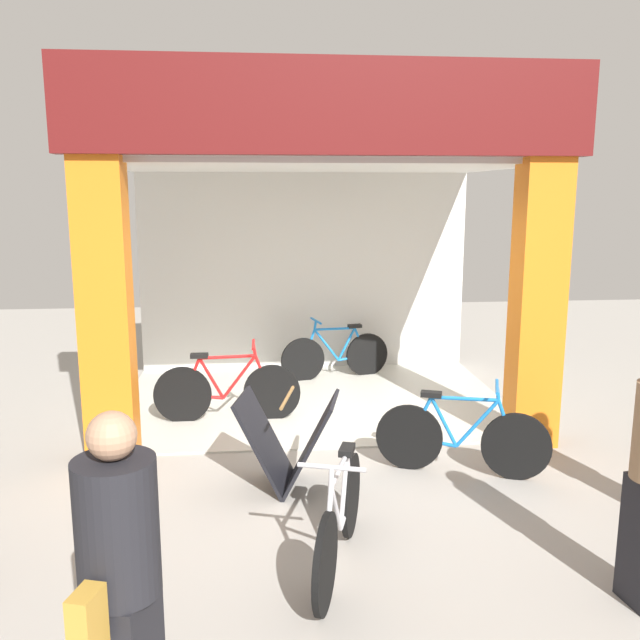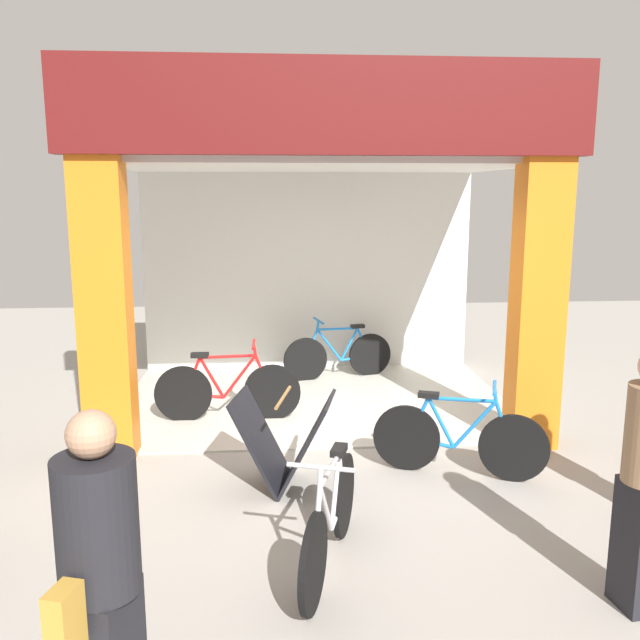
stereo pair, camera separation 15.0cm
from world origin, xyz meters
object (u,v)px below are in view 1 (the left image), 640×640
Objects in this scene: bicycle_inside_1 at (336,355)px; bicycle_parked_1 at (461,438)px; pedestrian_0 at (120,583)px; bicycle_parked_0 at (339,520)px; sandwich_board_sign at (288,442)px; bicycle_inside_0 at (227,391)px.

bicycle_inside_1 is 1.01× the size of bicycle_parked_1.
bicycle_parked_1 is at bearing 49.38° from pedestrian_0.
bicycle_parked_0 reaches higher than bicycle_inside_1.
bicycle_inside_1 is 1.58× the size of sandwich_board_sign.
pedestrian_0 is (-0.85, -2.68, 0.42)m from sandwich_board_sign.
bicycle_parked_0 is 1.60× the size of sandwich_board_sign.
bicycle_inside_1 is at bearing 83.59° from bicycle_parked_0.
bicycle_parked_1 is (1.27, 1.41, -0.00)m from bicycle_parked_0.
bicycle_parked_0 is (-0.52, -4.62, 0.01)m from bicycle_inside_1.
bicycle_parked_1 is at bearing -76.80° from bicycle_inside_1.
bicycle_inside_0 is 1.00× the size of pedestrian_0.
bicycle_parked_0 is 1.02× the size of bicycle_parked_1.
sandwich_board_sign is at bearing -71.29° from bicycle_inside_0.
bicycle_inside_0 is 1.71× the size of sandwich_board_sign.
bicycle_inside_1 is at bearing 48.89° from bicycle_inside_0.
bicycle_inside_1 is 0.92× the size of pedestrian_0.
sandwich_board_sign is at bearing 72.34° from pedestrian_0.
bicycle_inside_0 reaches higher than bicycle_parked_1.
bicycle_parked_1 is at bearing 48.08° from bicycle_parked_0.
pedestrian_0 is at bearing -105.42° from bicycle_inside_1.
bicycle_parked_0 is (0.87, -3.02, -0.01)m from bicycle_inside_0.
bicycle_parked_0 is at bearing -131.92° from bicycle_parked_1.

